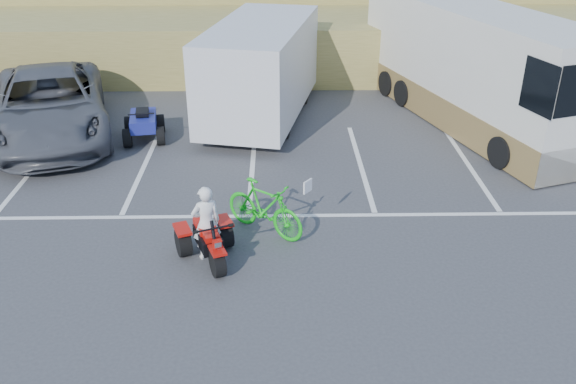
{
  "coord_description": "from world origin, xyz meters",
  "views": [
    {
      "loc": [
        0.63,
        -8.86,
        6.37
      ],
      "look_at": [
        0.82,
        1.56,
        1.0
      ],
      "focal_mm": 38.0,
      "sensor_mm": 36.0,
      "label": 1
    }
  ],
  "objects_px": {
    "grey_pickup": "(50,105)",
    "quad_atv_green": "(233,116)",
    "green_dirt_bike": "(264,208)",
    "rv_motorhome": "(471,74)",
    "cargo_trailer": "(261,68)",
    "quad_atv_blue": "(145,139)",
    "red_trike_atv": "(211,261)",
    "rider": "(206,223)"
  },
  "relations": [
    {
      "from": "green_dirt_bike",
      "to": "cargo_trailer",
      "type": "height_order",
      "value": "cargo_trailer"
    },
    {
      "from": "green_dirt_bike",
      "to": "cargo_trailer",
      "type": "distance_m",
      "value": 6.75
    },
    {
      "from": "green_dirt_bike",
      "to": "rv_motorhome",
      "type": "distance_m",
      "value": 8.62
    },
    {
      "from": "grey_pickup",
      "to": "quad_atv_green",
      "type": "relative_size",
      "value": 4.38
    },
    {
      "from": "red_trike_atv",
      "to": "grey_pickup",
      "type": "relative_size",
      "value": 0.23
    },
    {
      "from": "grey_pickup",
      "to": "quad_atv_green",
      "type": "height_order",
      "value": "grey_pickup"
    },
    {
      "from": "red_trike_atv",
      "to": "quad_atv_blue",
      "type": "xyz_separation_m",
      "value": [
        -2.37,
        6.04,
        0.0
      ]
    },
    {
      "from": "rider",
      "to": "rv_motorhome",
      "type": "xyz_separation_m",
      "value": [
        6.86,
        7.2,
        0.66
      ]
    },
    {
      "from": "cargo_trailer",
      "to": "quad_atv_green",
      "type": "relative_size",
      "value": 4.35
    },
    {
      "from": "rider",
      "to": "red_trike_atv",
      "type": "bearing_deg",
      "value": 90.0
    },
    {
      "from": "rider",
      "to": "grey_pickup",
      "type": "height_order",
      "value": "grey_pickup"
    },
    {
      "from": "rider",
      "to": "rv_motorhome",
      "type": "bearing_deg",
      "value": -154.65
    },
    {
      "from": "rv_motorhome",
      "to": "red_trike_atv",
      "type": "bearing_deg",
      "value": -151.06
    },
    {
      "from": "rider",
      "to": "quad_atv_blue",
      "type": "xyz_separation_m",
      "value": [
        -2.31,
        5.9,
        -0.74
      ]
    },
    {
      "from": "green_dirt_bike",
      "to": "quad_atv_green",
      "type": "relative_size",
      "value": 1.28
    },
    {
      "from": "green_dirt_bike",
      "to": "grey_pickup",
      "type": "bearing_deg",
      "value": 85.64
    },
    {
      "from": "grey_pickup",
      "to": "quad_atv_green",
      "type": "xyz_separation_m",
      "value": [
        4.88,
        1.47,
        -0.89
      ]
    },
    {
      "from": "red_trike_atv",
      "to": "cargo_trailer",
      "type": "xyz_separation_m",
      "value": [
        0.8,
        7.71,
        1.5
      ]
    },
    {
      "from": "red_trike_atv",
      "to": "quad_atv_blue",
      "type": "relative_size",
      "value": 0.99
    },
    {
      "from": "cargo_trailer",
      "to": "rv_motorhome",
      "type": "distance_m",
      "value": 6.02
    },
    {
      "from": "cargo_trailer",
      "to": "quad_atv_green",
      "type": "distance_m",
      "value": 1.74
    },
    {
      "from": "red_trike_atv",
      "to": "rv_motorhome",
      "type": "distance_m",
      "value": 10.11
    },
    {
      "from": "green_dirt_bike",
      "to": "quad_atv_green",
      "type": "xyz_separation_m",
      "value": [
        -1.06,
        6.83,
        -0.56
      ]
    },
    {
      "from": "cargo_trailer",
      "to": "quad_atv_blue",
      "type": "height_order",
      "value": "cargo_trailer"
    },
    {
      "from": "green_dirt_bike",
      "to": "rv_motorhome",
      "type": "height_order",
      "value": "rv_motorhome"
    },
    {
      "from": "grey_pickup",
      "to": "cargo_trailer",
      "type": "height_order",
      "value": "cargo_trailer"
    },
    {
      "from": "rider",
      "to": "quad_atv_green",
      "type": "bearing_deg",
      "value": -110.94
    },
    {
      "from": "rv_motorhome",
      "to": "rider",
      "type": "bearing_deg",
      "value": -151.84
    },
    {
      "from": "rider",
      "to": "grey_pickup",
      "type": "xyz_separation_m",
      "value": [
        -4.89,
        6.25,
        0.15
      ]
    },
    {
      "from": "red_trike_atv",
      "to": "quad_atv_blue",
      "type": "height_order",
      "value": "quad_atv_blue"
    },
    {
      "from": "cargo_trailer",
      "to": "rv_motorhome",
      "type": "height_order",
      "value": "rv_motorhome"
    },
    {
      "from": "green_dirt_bike",
      "to": "quad_atv_green",
      "type": "bearing_deg",
      "value": 46.54
    },
    {
      "from": "quad_atv_blue",
      "to": "rider",
      "type": "bearing_deg",
      "value": -78.0
    },
    {
      "from": "red_trike_atv",
      "to": "rv_motorhome",
      "type": "bearing_deg",
      "value": 26.12
    },
    {
      "from": "rider",
      "to": "rv_motorhome",
      "type": "relative_size",
      "value": 0.16
    },
    {
      "from": "rider",
      "to": "green_dirt_bike",
      "type": "height_order",
      "value": "rider"
    },
    {
      "from": "cargo_trailer",
      "to": "quad_atv_blue",
      "type": "xyz_separation_m",
      "value": [
        -3.17,
        -1.67,
        -1.5
      ]
    },
    {
      "from": "rv_motorhome",
      "to": "quad_atv_blue",
      "type": "distance_m",
      "value": 9.37
    },
    {
      "from": "red_trike_atv",
      "to": "rv_motorhome",
      "type": "xyz_separation_m",
      "value": [
        6.81,
        7.34,
        1.4
      ]
    },
    {
      "from": "cargo_trailer",
      "to": "red_trike_atv",
      "type": "bearing_deg",
      "value": -83.64
    },
    {
      "from": "green_dirt_bike",
      "to": "grey_pickup",
      "type": "relative_size",
      "value": 0.29
    },
    {
      "from": "grey_pickup",
      "to": "quad_atv_blue",
      "type": "distance_m",
      "value": 2.74
    }
  ]
}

